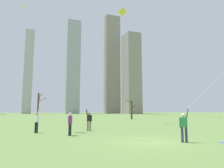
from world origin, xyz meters
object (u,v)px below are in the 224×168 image
object	(u,v)px
bare_tree_leftmost	(132,109)
distant_kite_drifting_left_teal	(127,11)
kite_flyer_midfield_left_pink	(72,73)
kite_flyer_midfield_center_blue	(42,104)
bystander_watching_nearby	(70,123)
bare_tree_rightmost	(38,105)
distant_kite_high_overhead_yellow	(120,18)
distant_kite_low_near_trees_white	(20,13)
kite_flyer_foreground_right_purple	(210,97)

from	to	relation	value
bare_tree_leftmost	distant_kite_drifting_left_teal	bearing A→B (deg)	-118.41
kite_flyer_midfield_left_pink	kite_flyer_midfield_center_blue	xyz separation A→B (m)	(-2.56, -1.46, -2.86)
bystander_watching_nearby	bare_tree_rightmost	size ratio (longest dim) A/B	0.30
bystander_watching_nearby	bare_tree_leftmost	xyz separation A→B (m)	(16.80, 24.30, 1.27)
bare_tree_leftmost	distant_kite_high_overhead_yellow	bearing A→B (deg)	-121.93
distant_kite_high_overhead_yellow	bare_tree_leftmost	size ratio (longest dim) A/B	4.18
kite_flyer_midfield_center_blue	distant_kite_low_near_trees_white	bearing A→B (deg)	99.06
distant_kite_low_near_trees_white	distant_kite_high_overhead_yellow	distance (m)	21.20
kite_flyer_midfield_left_pink	distant_kite_high_overhead_yellow	bearing A→B (deg)	44.36
bare_tree_rightmost	distant_kite_drifting_left_teal	bearing A→B (deg)	-54.60
distant_kite_low_near_trees_white	distant_kite_high_overhead_yellow	xyz separation A→B (m)	(14.76, -14.42, -4.87)
distant_kite_low_near_trees_white	kite_flyer_midfield_left_pink	bearing A→B (deg)	-74.20
kite_flyer_midfield_left_pink	kite_flyer_foreground_right_purple	xyz separation A→B (m)	(6.65, -9.30, -2.58)
bystander_watching_nearby	distant_kite_drifting_left_teal	world-z (taller)	distant_kite_drifting_left_teal
kite_flyer_midfield_center_blue	bystander_watching_nearby	world-z (taller)	kite_flyer_midfield_center_blue
bare_tree_rightmost	distant_kite_low_near_trees_white	bearing A→B (deg)	-146.89
distant_kite_low_near_trees_white	distant_kite_drifting_left_teal	size ratio (longest dim) A/B	1.10
distant_kite_drifting_left_teal	distant_kite_high_overhead_yellow	bearing A→B (deg)	-161.76
kite_flyer_midfield_left_pink	distant_kite_high_overhead_yellow	size ratio (longest dim) A/B	1.22
kite_flyer_midfield_left_pink	kite_flyer_foreground_right_purple	world-z (taller)	kite_flyer_midfield_left_pink
kite_flyer_foreground_right_purple	distant_kite_drifting_left_teal	size ratio (longest dim) A/B	0.83
bystander_watching_nearby	bare_tree_leftmost	world-z (taller)	bare_tree_leftmost
kite_flyer_midfield_center_blue	bare_tree_rightmost	size ratio (longest dim) A/B	2.27
kite_flyer_foreground_right_purple	distant_kite_low_near_trees_white	world-z (taller)	distant_kite_low_near_trees_white
kite_flyer_midfield_left_pink	distant_kite_low_near_trees_white	size ratio (longest dim) A/B	0.93
distant_kite_high_overhead_yellow	distant_kite_drifting_left_teal	bearing A→B (deg)	18.24
distant_kite_low_near_trees_white	kite_flyer_midfield_center_blue	bearing A→B (deg)	-80.94
kite_flyer_midfield_center_blue	distant_kite_drifting_left_teal	xyz separation A→B (m)	(12.17, 10.05, 14.75)
kite_flyer_midfield_center_blue	bare_tree_leftmost	size ratio (longest dim) A/B	2.96
kite_flyer_midfield_left_pink	distant_kite_drifting_left_teal	xyz separation A→B (m)	(9.62, 8.59, 11.89)
distant_kite_drifting_left_teal	bare_tree_leftmost	bearing A→B (deg)	61.59
bystander_watching_nearby	distant_kite_low_near_trees_white	xyz separation A→B (m)	(-5.74, 26.25, 19.50)
distant_kite_low_near_trees_white	bare_tree_rightmost	xyz separation A→B (m)	(4.14, 2.70, -17.41)
kite_flyer_midfield_left_pink	bare_tree_leftmost	distance (m)	26.38
distant_kite_drifting_left_teal	distant_kite_high_overhead_yellow	distance (m)	2.01
distant_kite_high_overhead_yellow	distant_kite_low_near_trees_white	bearing A→B (deg)	135.67
bare_tree_rightmost	bare_tree_leftmost	distance (m)	18.99
kite_flyer_midfield_center_blue	bare_tree_leftmost	xyz separation A→B (m)	(18.70, 22.12, -0.12)
kite_flyer_midfield_center_blue	bystander_watching_nearby	bearing A→B (deg)	-48.97
bystander_watching_nearby	kite_flyer_midfield_center_blue	bearing A→B (deg)	131.03
kite_flyer_midfield_left_pink	distant_kite_drifting_left_teal	bearing A→B (deg)	41.78
distant_kite_low_near_trees_white	bare_tree_rightmost	size ratio (longest dim) A/B	4.22
distant_kite_drifting_left_teal	bare_tree_rightmost	distance (m)	24.85
bare_tree_rightmost	kite_flyer_midfield_center_blue	bearing A→B (deg)	-90.64
bystander_watching_nearby	distant_kite_high_overhead_yellow	distance (m)	20.86
kite_flyer_midfield_center_blue	kite_flyer_foreground_right_purple	world-z (taller)	kite_flyer_foreground_right_purple
kite_flyer_midfield_left_pink	bare_tree_rightmost	bearing A→B (deg)	95.10
kite_flyer_foreground_right_purple	bare_tree_leftmost	size ratio (longest dim) A/B	4.16
kite_flyer_foreground_right_purple	bare_tree_rightmost	bearing A→B (deg)	104.43
kite_flyer_midfield_left_pink	kite_flyer_midfield_center_blue	bearing A→B (deg)	-150.27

